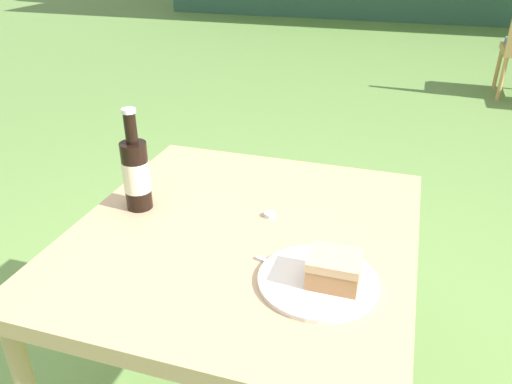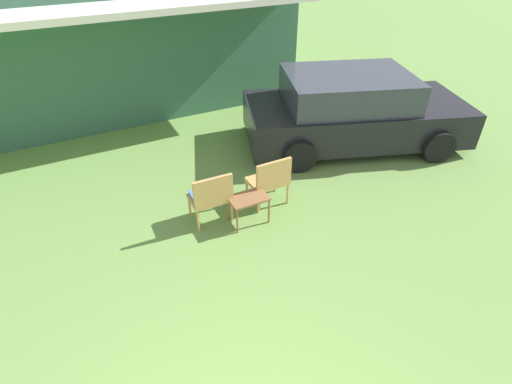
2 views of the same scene
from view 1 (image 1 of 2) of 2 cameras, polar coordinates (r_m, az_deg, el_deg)
The scene contains 5 objects.
patio_table at distance 1.21m, azimuth -1.42°, elevation -7.17°, with size 0.79×0.84×0.72m.
cake_on_plate at distance 1.00m, azimuth 7.96°, elevation -9.38°, with size 0.24×0.24×0.07m.
cola_bottle_near at distance 1.26m, azimuth -13.54°, elevation 2.15°, with size 0.07×0.07×0.26m.
fork at distance 1.04m, azimuth 4.37°, elevation -9.09°, with size 0.18×0.06×0.01m.
loose_bottle_cap at distance 1.22m, azimuth 1.58°, elevation -2.60°, with size 0.03×0.03×0.01m.
Camera 1 is at (0.32, -0.94, 1.35)m, focal length 35.00 mm.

